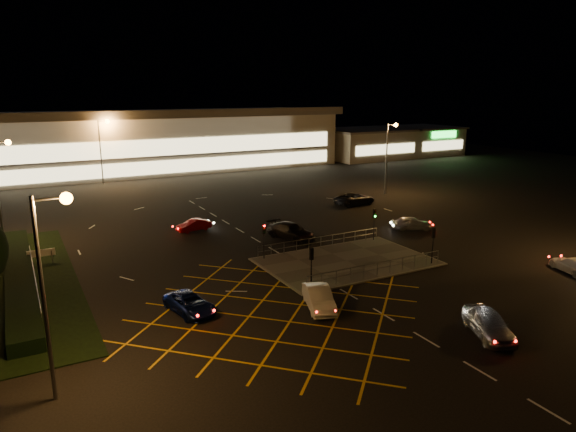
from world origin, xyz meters
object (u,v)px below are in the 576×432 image
car_near_silver (489,324)px  car_approach_white (573,265)px  car_left_blue (190,304)px  car_far_dkgrey (291,231)px  signal_se (433,238)px  signal_sw (311,260)px  signal_nw (264,234)px  car_right_silver (412,223)px  signal_ne (374,218)px  car_circ_red (194,225)px  car_queue_white (319,298)px  car_east_grey (355,199)px

car_near_silver → car_approach_white: size_ratio=1.08×
car_left_blue → car_approach_white: bearing=-24.6°
car_far_dkgrey → signal_se: bearing=-79.9°
car_near_silver → car_left_blue: bearing=166.1°
signal_sw → signal_nw: 7.99m
car_near_silver → car_approach_white: car_near_silver is taller
car_near_silver → car_approach_white: bearing=41.2°
signal_nw → car_right_silver: signal_nw is taller
car_right_silver → car_approach_white: bearing=-142.2°
signal_ne → signal_sw: bearing=-146.4°
signal_sw → car_left_blue: (-9.17, 0.46, -1.74)m
car_left_blue → signal_sw: bearing=-13.6°
signal_ne → signal_nw: bearing=180.0°
signal_se → car_circ_red: signal_se is taller
car_near_silver → signal_se: bearing=85.7°
car_far_dkgrey → signal_nw: bearing=-157.2°
signal_se → car_left_blue: signal_se is taller
car_queue_white → car_far_dkgrey: size_ratio=0.82×
car_queue_white → car_far_dkgrey: 16.92m
signal_sw → car_east_grey: size_ratio=0.57×
signal_se → car_queue_white: 13.70m
car_queue_white → signal_se: bearing=32.7°
car_far_dkgrey → car_queue_white: bearing=-130.8°
signal_sw → car_approach_white: size_ratio=0.74×
signal_nw → car_left_blue: 12.00m
car_queue_white → car_right_silver: size_ratio=1.06×
signal_se → car_far_dkgrey: 14.35m
signal_nw → car_circ_red: bearing=101.0°
signal_se → car_left_blue: (-21.17, 0.46, -1.74)m
signal_se → car_approach_white: (8.73, -6.95, -1.75)m
car_queue_white → car_approach_white: size_ratio=1.05×
car_right_silver → car_far_dkgrey: bearing=105.3°
car_far_dkgrey → car_east_grey: car_far_dkgrey is taller
car_near_silver → car_far_dkgrey: (-0.43, 23.95, 0.00)m
signal_nw → car_near_silver: size_ratio=0.68×
car_left_blue → signal_ne: bearing=8.9°
signal_sw → car_right_silver: signal_sw is taller
car_circ_red → car_east_grey: (22.51, 2.32, 0.16)m
car_approach_white → car_right_silver: bearing=-64.4°
car_left_blue → car_approach_white: (29.90, -7.40, -0.01)m
car_approach_white → car_left_blue: bearing=2.8°
signal_nw → car_approach_white: 25.61m
signal_se → car_circ_red: bearing=-54.5°
car_near_silver → signal_ne: bearing=96.6°
signal_se → car_near_silver: (-6.36, -11.40, -1.58)m
signal_sw → car_east_grey: 30.22m
signal_se → car_east_grey: (8.15, 22.47, -1.60)m
car_near_silver → car_east_grey: car_near_silver is taller
signal_ne → car_queue_white: (-13.24, -11.08, -1.63)m
signal_sw → car_near_silver: (5.64, -11.40, -1.58)m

